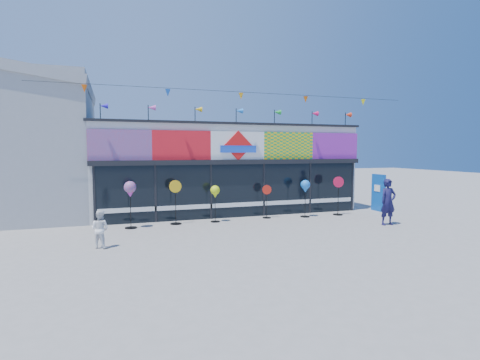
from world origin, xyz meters
name	(u,v)px	position (x,y,z in m)	size (l,w,h in m)	color
ground	(269,234)	(0.00, 0.00, 0.00)	(80.00, 80.00, 0.00)	gray
kite_shop	(222,168)	(0.00, 5.94, 2.05)	(16.00, 5.70, 5.31)	silver
blue_sign	(378,193)	(6.87, 2.84, 0.89)	(0.17, 0.88, 1.76)	#0B4AA9
spinner_0	(130,191)	(-4.51, 2.48, 1.41)	(0.45, 0.45, 1.76)	black
spinner_1	(176,201)	(-2.80, 2.73, 0.91)	(0.48, 0.44, 1.73)	black
spinner_2	(215,193)	(-1.22, 2.67, 1.19)	(0.38, 0.38, 1.48)	black
spinner_3	(267,201)	(1.11, 2.82, 0.75)	(0.40, 0.36, 1.42)	black
spinner_4	(305,187)	(2.79, 2.53, 1.30)	(0.41, 0.41, 1.62)	black
spinner_5	(338,195)	(4.44, 2.51, 0.91)	(0.48, 0.44, 1.73)	black
adult_man	(388,202)	(4.98, -0.06, 0.90)	(0.65, 0.43, 1.80)	#15133C
child	(100,229)	(-5.49, -0.17, 0.57)	(0.55, 0.32, 1.14)	white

